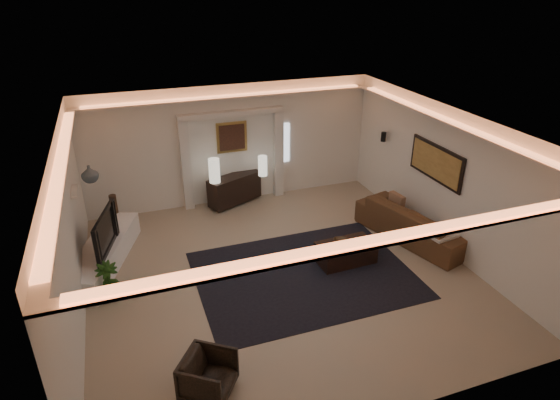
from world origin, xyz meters
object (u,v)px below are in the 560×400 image
object	(u,v)px
sofa	(414,222)
armchair	(208,375)
coffee_table	(345,253)
console	(235,189)

from	to	relation	value
sofa	armchair	xyz separation A→B (m)	(-5.03, -2.67, -0.07)
coffee_table	armchair	distance (m)	3.96
sofa	armchair	world-z (taller)	sofa
sofa	armchair	bearing A→B (deg)	101.98
console	sofa	xyz separation A→B (m)	(3.19, -2.93, -0.02)
sofa	coffee_table	distance (m)	1.85
coffee_table	armchair	xyz separation A→B (m)	(-3.22, -2.31, 0.10)
coffee_table	armchair	world-z (taller)	armchair
armchair	console	bearing A→B (deg)	17.43
armchair	sofa	bearing A→B (deg)	-26.48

